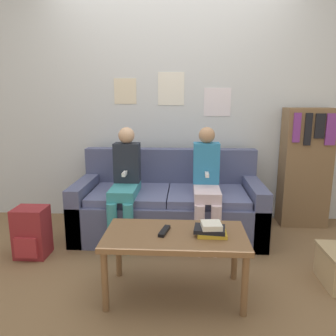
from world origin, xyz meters
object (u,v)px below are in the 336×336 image
at_px(couch, 169,207).
at_px(person_right, 207,181).
at_px(bookshelf, 305,167).
at_px(tv_remote, 164,231).
at_px(backpack, 32,232).
at_px(coffee_table, 175,241).
at_px(person_left, 125,181).

height_order(couch, person_right, person_right).
bearing_deg(bookshelf, tv_remote, -135.65).
bearing_deg(bookshelf, backpack, -161.01).
distance_m(coffee_table, bookshelf, 1.90).
distance_m(person_left, backpack, 0.91).
bearing_deg(backpack, bookshelf, 18.99).
relative_size(person_left, tv_remote, 6.09).
distance_m(tv_remote, bookshelf, 1.94).
distance_m(tv_remote, backpack, 1.28).
bearing_deg(coffee_table, tv_remote, 170.77).
xyz_separation_m(coffee_table, backpack, (-1.24, 0.49, -0.18)).
bearing_deg(coffee_table, couch, 95.37).
distance_m(person_right, tv_remote, 0.92).
bearing_deg(backpack, tv_remote, -22.26).
height_order(coffee_table, bookshelf, bookshelf).
bearing_deg(backpack, coffee_table, -21.53).
height_order(person_left, person_right, person_right).
relative_size(coffee_table, tv_remote, 5.44).
bearing_deg(bookshelf, couch, -167.43).
bearing_deg(backpack, couch, 26.30).
relative_size(couch, person_left, 1.68).
height_order(person_right, tv_remote, person_right).
bearing_deg(coffee_table, bookshelf, 46.18).
bearing_deg(coffee_table, person_right, 73.33).
relative_size(person_left, backpack, 2.48).
relative_size(coffee_table, person_right, 0.89).
distance_m(coffee_table, backpack, 1.34).
height_order(couch, tv_remote, couch).
bearing_deg(person_left, backpack, -153.73).
xyz_separation_m(couch, tv_remote, (0.02, -1.04, 0.19)).
height_order(tv_remote, backpack, tv_remote).
bearing_deg(couch, person_left, -153.64).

